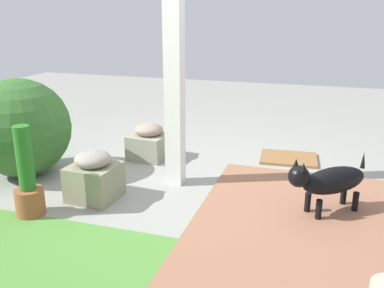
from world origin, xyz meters
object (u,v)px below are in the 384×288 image
(stone_planter_nearest, at_px, (149,142))
(stone_planter_mid, at_px, (94,177))
(dog, at_px, (329,181))
(doormat, at_px, (289,158))
(terracotta_pot_tall, at_px, (28,184))
(porch_pillar, at_px, (174,60))
(round_shrub, at_px, (21,128))

(stone_planter_nearest, bearing_deg, stone_planter_mid, 88.17)
(dog, height_order, doormat, dog)
(stone_planter_mid, height_order, dog, dog)
(stone_planter_mid, bearing_deg, terracotta_pot_tall, 50.77)
(porch_pillar, relative_size, doormat, 3.82)
(stone_planter_mid, bearing_deg, stone_planter_nearest, -91.83)
(stone_planter_mid, relative_size, doormat, 0.72)
(stone_planter_mid, xyz_separation_m, doormat, (-1.53, -1.53, -0.19))
(round_shrub, relative_size, doormat, 1.59)
(doormat, bearing_deg, dog, 108.06)
(porch_pillar, relative_size, round_shrub, 2.41)
(porch_pillar, xyz_separation_m, terracotta_pot_tall, (0.90, 0.97, -0.90))
(stone_planter_mid, distance_m, round_shrub, 1.05)
(porch_pillar, height_order, terracotta_pot_tall, porch_pillar)
(dog, xyz_separation_m, doormat, (0.40, -1.24, -0.28))
(stone_planter_nearest, distance_m, dog, 2.08)
(porch_pillar, relative_size, terracotta_pot_tall, 3.12)
(dog, bearing_deg, terracotta_pot_tall, 17.52)
(terracotta_pot_tall, bearing_deg, dog, -162.48)
(porch_pillar, distance_m, doormat, 1.80)
(porch_pillar, xyz_separation_m, doormat, (-0.98, -0.99, -1.15))
(round_shrub, relative_size, terracotta_pot_tall, 1.30)
(stone_planter_nearest, height_order, stone_planter_mid, stone_planter_mid)
(round_shrub, bearing_deg, stone_planter_nearest, -140.37)
(stone_planter_nearest, xyz_separation_m, stone_planter_mid, (0.04, 1.13, 0.02))
(dog, relative_size, doormat, 1.05)
(terracotta_pot_tall, bearing_deg, doormat, -133.83)
(doormat, bearing_deg, stone_planter_nearest, 14.92)
(terracotta_pot_tall, xyz_separation_m, dog, (-2.28, -0.72, 0.03))
(porch_pillar, xyz_separation_m, stone_planter_nearest, (0.52, -0.59, -0.98))
(porch_pillar, xyz_separation_m, round_shrub, (1.52, 0.24, -0.68))
(stone_planter_mid, relative_size, dog, 0.68)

